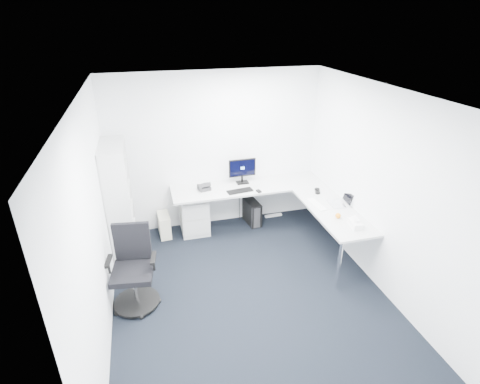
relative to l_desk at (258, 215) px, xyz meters
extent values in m
plane|color=black|center=(-0.55, -1.40, -0.40)|extent=(4.20, 4.20, 0.00)
plane|color=white|center=(-0.55, -1.40, 2.30)|extent=(4.20, 4.20, 0.00)
cube|color=white|center=(-0.55, 0.70, 0.95)|extent=(3.60, 0.02, 2.70)
cube|color=white|center=(-0.55, -3.50, 0.95)|extent=(3.60, 0.02, 2.70)
cube|color=white|center=(-2.35, -1.40, 0.95)|extent=(0.02, 4.20, 2.70)
cube|color=white|center=(1.25, -1.40, 0.95)|extent=(0.02, 4.20, 2.70)
cube|color=#B6B8B8|center=(-1.01, 0.47, -0.04)|extent=(0.47, 0.58, 0.71)
cube|color=black|center=(0.04, 0.45, -0.19)|extent=(0.25, 0.46, 0.43)
cube|color=beige|center=(-1.54, 0.44, -0.21)|extent=(0.21, 0.42, 0.39)
cube|color=white|center=(0.50, 0.57, -0.38)|extent=(0.33, 0.06, 0.04)
cube|color=black|center=(-0.26, 0.17, 0.41)|extent=(0.45, 0.21, 0.02)
cube|color=black|center=(0.03, 0.07, 0.42)|extent=(0.08, 0.10, 0.03)
cube|color=white|center=(0.76, -0.61, 0.41)|extent=(0.16, 0.43, 0.01)
sphere|color=orange|center=(0.88, -1.07, 0.44)|extent=(0.08, 0.08, 0.08)
cube|color=white|center=(0.98, -1.34, 0.44)|extent=(0.14, 0.25, 0.09)
camera|label=1|loc=(-1.71, -5.26, 3.08)|focal=28.00mm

